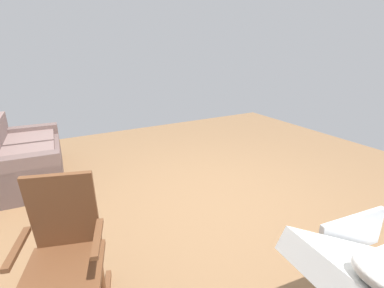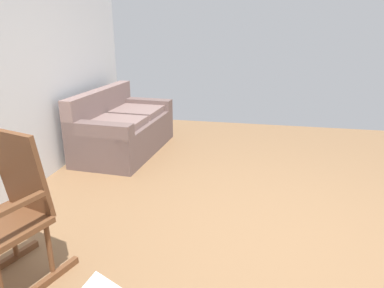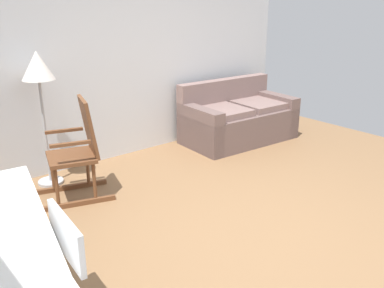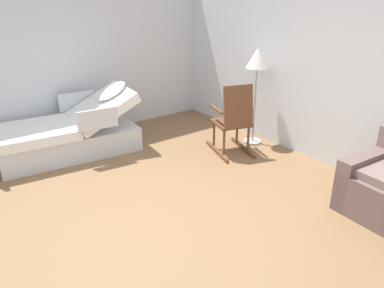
% 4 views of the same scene
% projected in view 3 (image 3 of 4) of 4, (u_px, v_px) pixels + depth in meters
% --- Properties ---
extents(ground_plane, '(7.16, 7.16, 0.00)m').
position_uv_depth(ground_plane, '(259.00, 239.00, 3.79)').
color(ground_plane, olive).
extents(back_wall, '(5.93, 0.10, 2.70)m').
position_uv_depth(back_wall, '(101.00, 53.00, 5.26)').
color(back_wall, silver).
rests_on(back_wall, ground).
extents(couch, '(1.65, 0.95, 0.85)m').
position_uv_depth(couch, '(238.00, 120.00, 6.26)').
color(couch, '#68534F').
rests_on(couch, ground).
extents(rocking_chair, '(0.86, 0.67, 1.05)m').
position_uv_depth(rocking_chair, '(78.00, 151.00, 4.44)').
color(rocking_chair, brown).
rests_on(rocking_chair, ground).
extents(floor_lamp, '(0.34, 0.34, 1.48)m').
position_uv_depth(floor_lamp, '(38.00, 75.00, 4.51)').
color(floor_lamp, '#B2B5BA').
rests_on(floor_lamp, ground).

